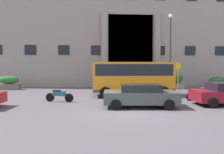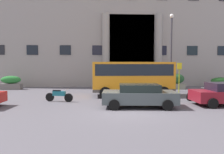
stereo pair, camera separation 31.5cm
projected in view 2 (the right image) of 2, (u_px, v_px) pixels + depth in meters
The scene contains 13 objects.
ground_plane at pixel (127, 112), 11.45m from camera, with size 80.00×64.00×0.12m, color #524E55.
office_building_facade at pixel (112, 13), 28.33m from camera, with size 33.26×9.69×19.75m.
orange_minibus at pixel (132, 76), 16.89m from camera, with size 6.55×2.80×2.81m.
bus_stop_sign at pixel (179, 74), 18.93m from camera, with size 0.44×0.08×2.80m.
hedge_planter_far_east at pixel (11, 83), 21.57m from camera, with size 2.18×0.80×1.44m.
hedge_planter_far_west at pixel (220, 83), 22.24m from camera, with size 2.18×0.95×1.24m.
hedge_planter_west at pixel (177, 82), 21.90m from camera, with size 1.61×0.80×1.65m.
hedge_planter_east at pixel (112, 84), 21.73m from camera, with size 2.19×0.70×1.23m.
hedge_planter_entrance_right at pixel (146, 83), 22.35m from camera, with size 1.96×0.84×1.34m.
parked_sedan_second at pixel (139, 95), 12.40m from camera, with size 4.55×2.37×1.40m.
motorcycle_far_end at pixel (197, 94), 14.79m from camera, with size 1.89×0.71×0.89m.
scooter_by_planter at pixel (59, 95), 14.28m from camera, with size 1.98×0.70×0.89m.
lamppost_plaza_centre at pixel (171, 47), 19.97m from camera, with size 0.40×0.40×7.56m.
Camera 2 is at (-1.40, -11.27, 2.53)m, focal length 32.68 mm.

